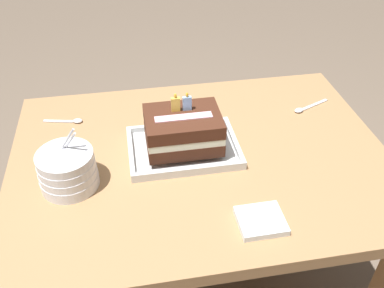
% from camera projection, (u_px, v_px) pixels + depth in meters
% --- Properties ---
extents(dining_table, '(1.02, 0.75, 0.73)m').
position_uv_depth(dining_table, '(200.00, 186.00, 1.21)').
color(dining_table, '#9E754C').
rests_on(dining_table, ground_plane).
extents(foil_tray, '(0.30, 0.21, 0.02)m').
position_uv_depth(foil_tray, '(183.00, 149.00, 1.15)').
color(foil_tray, silver).
rests_on(foil_tray, dining_table).
extents(birthday_cake, '(0.20, 0.15, 0.15)m').
position_uv_depth(birthday_cake, '(183.00, 130.00, 1.11)').
color(birthday_cake, '#442316').
rests_on(birthday_cake, foil_tray).
extents(bowl_stack, '(0.14, 0.14, 0.16)m').
position_uv_depth(bowl_stack, '(68.00, 170.00, 1.02)').
color(bowl_stack, white).
rests_on(bowl_stack, dining_table).
extents(serving_spoon_near_tray, '(0.13, 0.07, 0.01)m').
position_uv_depth(serving_spoon_near_tray, '(304.00, 108.00, 1.31)').
color(serving_spoon_near_tray, silver).
rests_on(serving_spoon_near_tray, dining_table).
extents(serving_spoon_by_bowls, '(0.12, 0.04, 0.01)m').
position_uv_depth(serving_spoon_by_bowls, '(72.00, 121.00, 1.26)').
color(serving_spoon_by_bowls, silver).
rests_on(serving_spoon_by_bowls, dining_table).
extents(napkin_pile, '(0.10, 0.09, 0.02)m').
position_uv_depth(napkin_pile, '(261.00, 221.00, 0.94)').
color(napkin_pile, white).
rests_on(napkin_pile, dining_table).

